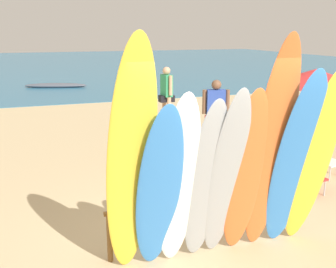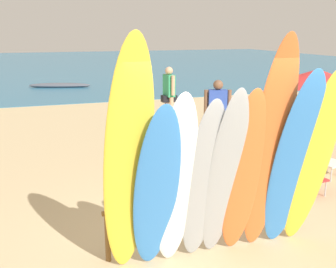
# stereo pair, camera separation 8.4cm
# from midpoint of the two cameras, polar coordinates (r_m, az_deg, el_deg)

# --- Properties ---
(ground) EXTENTS (60.00, 60.00, 0.00)m
(ground) POSITION_cam_midpoint_polar(r_m,az_deg,el_deg) (18.81, -12.12, 5.56)
(ground) COLOR tan
(ocean_water) EXTENTS (60.00, 40.00, 0.02)m
(ocean_water) POSITION_cam_midpoint_polar(r_m,az_deg,el_deg) (36.05, -15.50, 9.46)
(ocean_water) COLOR teal
(ocean_water) RESTS_ON ground
(surfboard_rack) EXTENTS (2.77, 0.07, 0.67)m
(surfboard_rack) POSITION_cam_midpoint_polar(r_m,az_deg,el_deg) (5.44, 5.97, -10.22)
(surfboard_rack) COLOR brown
(surfboard_rack) RESTS_ON ground
(surfboard_yellow_0) EXTENTS (0.59, 0.80, 2.80)m
(surfboard_yellow_0) POSITION_cam_midpoint_polar(r_m,az_deg,el_deg) (4.32, -5.04, -4.33)
(surfboard_yellow_0) COLOR yellow
(surfboard_yellow_0) RESTS_ON ground
(surfboard_blue_1) EXTENTS (0.55, 0.71, 2.10)m
(surfboard_blue_1) POSITION_cam_midpoint_polar(r_m,az_deg,el_deg) (4.52, -1.11, -8.15)
(surfboard_blue_1) COLOR #337AD1
(surfboard_blue_1) RESTS_ON ground
(surfboard_white_2) EXTENTS (0.49, 0.60, 2.20)m
(surfboard_white_2) POSITION_cam_midpoint_polar(r_m,az_deg,el_deg) (4.61, 1.67, -7.07)
(surfboard_white_2) COLOR white
(surfboard_white_2) RESTS_ON ground
(surfboard_grey_3) EXTENTS (0.54, 0.63, 2.10)m
(surfboard_grey_3) POSITION_cam_midpoint_polar(r_m,az_deg,el_deg) (4.77, 5.49, -6.95)
(surfboard_grey_3) COLOR #999EA3
(surfboard_grey_3) RESTS_ON ground
(surfboard_grey_4) EXTENTS (0.52, 0.67, 2.21)m
(surfboard_grey_4) POSITION_cam_midpoint_polar(r_m,az_deg,el_deg) (4.84, 8.37, -6.04)
(surfboard_grey_4) COLOR #999EA3
(surfboard_grey_4) RESTS_ON ground
(surfboard_orange_5) EXTENTS (0.51, 0.60, 2.19)m
(surfboard_orange_5) POSITION_cam_midpoint_polar(r_m,az_deg,el_deg) (4.98, 10.99, -5.70)
(surfboard_orange_5) COLOR orange
(surfboard_orange_5) RESTS_ON ground
(surfboard_orange_6) EXTENTS (0.55, 0.74, 2.79)m
(surfboard_orange_6) POSITION_cam_midpoint_polar(r_m,az_deg,el_deg) (4.98, 14.52, -2.30)
(surfboard_orange_6) COLOR orange
(surfboard_orange_6) RESTS_ON ground
(surfboard_blue_7) EXTENTS (0.60, 0.78, 2.40)m
(surfboard_blue_7) POSITION_cam_midpoint_polar(r_m,az_deg,el_deg) (5.18, 17.61, -4.09)
(surfboard_blue_7) COLOR #337AD1
(surfboard_blue_7) RESTS_ON ground
(surfboard_yellow_8) EXTENTS (0.54, 0.78, 2.40)m
(surfboard_yellow_8) POSITION_cam_midpoint_polar(r_m,az_deg,el_deg) (5.33, 20.09, -3.80)
(surfboard_yellow_8) COLOR yellow
(surfboard_yellow_8) RESTS_ON ground
(beachgoer_strolling) EXTENTS (0.45, 0.65, 1.73)m
(beachgoer_strolling) POSITION_cam_midpoint_polar(r_m,az_deg,el_deg) (12.34, 0.34, 6.06)
(beachgoer_strolling) COLOR tan
(beachgoer_strolling) RESTS_ON ground
(beachgoer_by_water) EXTENTS (0.61, 0.34, 1.68)m
(beachgoer_by_water) POSITION_cam_midpoint_polar(r_m,az_deg,el_deg) (9.56, 7.21, 3.33)
(beachgoer_by_water) COLOR brown
(beachgoer_by_water) RESTS_ON ground
(beach_chair_red) EXTENTS (0.65, 0.76, 0.83)m
(beach_chair_red) POSITION_cam_midpoint_polar(r_m,az_deg,el_deg) (8.53, 21.27, -2.61)
(beach_chair_red) COLOR #B7B7BC
(beach_chair_red) RESTS_ON ground
(beach_chair_blue) EXTENTS (0.61, 0.77, 0.81)m
(beach_chair_blue) POSITION_cam_midpoint_polar(r_m,az_deg,el_deg) (7.53, 18.63, -4.63)
(beach_chair_blue) COLOR #B7B7BC
(beach_chair_blue) RESTS_ON ground
(beach_umbrella) EXTENTS (1.96, 1.96, 2.00)m
(beach_umbrella) POSITION_cam_midpoint_polar(r_m,az_deg,el_deg) (9.09, 20.56, 7.46)
(beach_umbrella) COLOR silver
(beach_umbrella) RESTS_ON ground
(distant_boat) EXTENTS (3.10, 1.45, 0.25)m
(distant_boat) POSITION_cam_midpoint_polar(r_m,az_deg,el_deg) (21.12, -14.88, 6.64)
(distant_boat) COLOR #4C515B
(distant_boat) RESTS_ON ground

